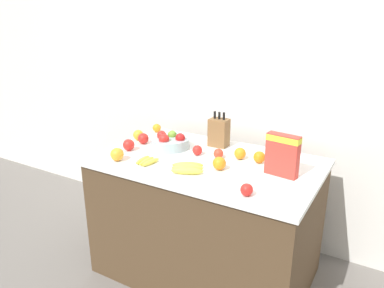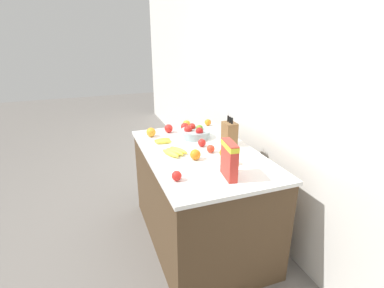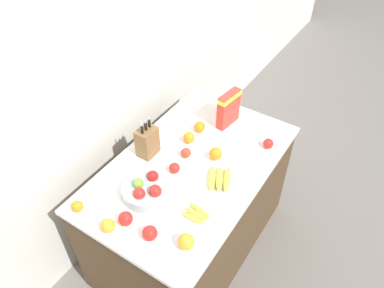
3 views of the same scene
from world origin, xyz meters
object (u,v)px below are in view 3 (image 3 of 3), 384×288
Objects in this scene: fruit_bowl at (146,190)px; orange_front_left at (77,206)px; knife_block at (147,142)px; orange_mid_right at (200,127)px; apple_leftmost at (150,233)px; orange_back_center at (216,154)px; cereal_box at (229,108)px; orange_by_cereal at (189,138)px; orange_mid_left at (186,242)px; apple_by_knife_block at (175,168)px; orange_near_bowl at (108,226)px; banana_bunch_right at (196,214)px; apple_front at (186,153)px; banana_bunch_left at (219,179)px; apple_near_bananas at (268,144)px; apple_rightmost at (126,219)px.

fruit_bowl is 4.08× the size of orange_front_left.
orange_mid_right is at bearing -23.38° from knife_block.
orange_back_center is at bearing 1.15° from apple_leftmost.
cereal_box reaches higher than orange_front_left.
orange_mid_left is (-0.69, -0.44, 0.00)m from orange_by_cereal.
apple_by_knife_block is at bearing -6.89° from fruit_bowl.
orange_mid_left is at bearing -152.03° from orange_mid_right.
orange_mid_left is at bearing -70.55° from orange_near_bowl.
orange_mid_right is at bearing 153.96° from cereal_box.
orange_back_center is 0.91m from orange_front_left.
apple_front is (0.37, 0.32, 0.02)m from banana_bunch_right.
banana_bunch_left is 0.72m from orange_near_bowl.
orange_mid_left is at bearing -162.42° from banana_bunch_right.
banana_bunch_right is (0.03, -0.33, -0.03)m from fruit_bowl.
orange_by_cereal is (-0.25, 0.48, 0.00)m from apple_near_bananas.
orange_near_bowl is at bearing 174.73° from apple_by_knife_block.
orange_mid_right is (0.42, 0.08, 0.00)m from apple_by_knife_block.
apple_front reaches higher than banana_bunch_right.
orange_near_bowl is (-0.64, 0.33, 0.02)m from banana_bunch_left.
apple_near_bananas is 1.00× the size of apple_by_knife_block.
banana_bunch_left is at bearing -142.63° from orange_back_center.
orange_front_left is (-0.97, 0.21, -0.00)m from orange_mid_right.
orange_by_cereal reaches higher than apple_near_bananas.
apple_rightmost is 0.89m from orange_mid_right.
apple_by_knife_block is 0.87× the size of orange_near_bowl.
apple_leftmost is at bearing 167.08° from apple_near_bananas.
knife_block reaches higher than orange_front_left.
apple_by_knife_block is at bearing -0.10° from apple_rightmost.
orange_by_cereal is at bearing 18.26° from apple_leftmost.
orange_mid_left is (0.06, -0.19, 0.00)m from apple_leftmost.
orange_mid_left reaches higher than orange_near_bowl.
apple_leftmost is (-0.51, -0.41, -0.06)m from knife_block.
fruit_bowl reaches higher than orange_by_cereal.
cereal_box is 3.74× the size of orange_front_left.
orange_by_cereal is at bearing 117.21° from apple_near_bananas.
orange_near_bowl is (-0.98, -0.03, 0.00)m from orange_mid_right.
orange_near_bowl is (-0.31, 0.02, -0.01)m from fruit_bowl.
orange_back_center is 1.22× the size of orange_front_left.
fruit_bowl is at bearing -3.97° from orange_near_bowl.
apple_leftmost reaches higher than orange_near_bowl.
fruit_bowl reaches higher than apple_by_knife_block.
orange_back_center is at bearing -126.88° from orange_mid_right.
apple_rightmost is 0.10m from orange_near_bowl.
orange_front_left is (-0.70, 0.27, 0.00)m from apple_front.
apple_rightmost is 0.98× the size of apple_leftmost.
apple_rightmost reaches higher than apple_front.
apple_by_knife_block reaches higher than apple_front.
orange_by_cereal is at bearing 60.79° from banana_bunch_left.
cereal_box is 0.86m from fruit_bowl.
knife_block is 0.45m from orange_back_center.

